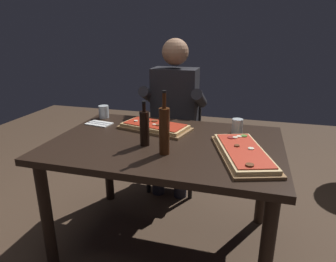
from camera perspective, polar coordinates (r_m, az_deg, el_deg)
name	(u,v)px	position (r m, az deg, el deg)	size (l,w,h in m)	color
ground_plane	(166,240)	(2.22, -0.37, -20.14)	(6.40, 6.40, 0.00)	#4C3828
dining_table	(166,155)	(1.88, -0.41, -4.67)	(1.40, 0.96, 0.74)	black
pizza_rectangular_front	(155,127)	(2.06, -2.53, 0.84)	(0.53, 0.35, 0.05)	olive
pizza_rectangular_left	(243,153)	(1.67, 14.18, -4.04)	(0.41, 0.62, 0.05)	olive
wine_bottle_dark	(164,130)	(1.61, -0.71, 0.17)	(0.06, 0.06, 0.35)	#47230F
oil_bottle_amber	(145,128)	(1.75, -4.51, 0.62)	(0.06, 0.06, 0.27)	black
tumbler_near_camera	(237,126)	(2.03, 13.08, 0.93)	(0.07, 0.07, 0.10)	silver
tumbler_far_side	(104,112)	(2.38, -12.17, 3.63)	(0.08, 0.08, 0.10)	silver
napkin_cutlery_set	(99,124)	(2.23, -13.01, 1.38)	(0.20, 0.14, 0.01)	white
diner_chair	(177,134)	(2.74, 1.67, -0.53)	(0.44, 0.44, 0.87)	black
seated_diner	(174,110)	(2.56, 1.07, 4.03)	(0.53, 0.41, 1.33)	#23232D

